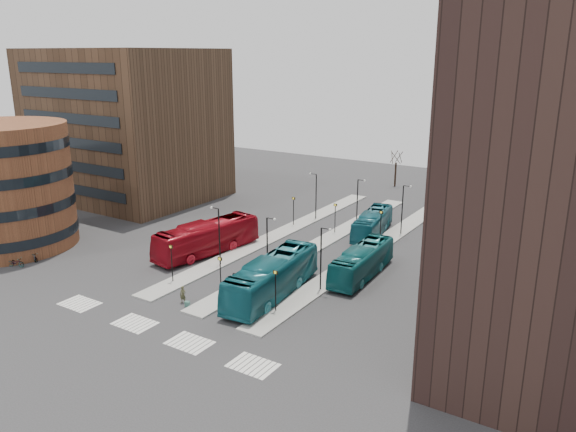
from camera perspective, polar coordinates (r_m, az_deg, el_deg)
The scene contains 23 objects.
ground at distance 45.68m, azimuth -18.20°, elevation -12.55°, with size 160.00×160.00×0.00m, color #2A2A2C.
island_left at distance 68.71m, azimuth -0.93°, elevation -1.82°, with size 2.50×45.00×0.15m, color gray.
island_mid at distance 65.75m, azimuth 3.44°, elevation -2.69°, with size 2.50×45.00×0.15m, color gray.
island_right at distance 63.23m, azimuth 8.19°, elevation -3.62°, with size 2.50×45.00×0.15m, color gray.
suitcase at distance 50.41m, azimuth -10.19°, elevation -8.81°, with size 0.41×0.32×0.51m, color navy.
red_bus at distance 62.43m, azimuth -8.23°, elevation -2.19°, with size 3.05×13.06×3.64m, color maroon.
teal_bus_a at distance 51.19m, azimuth -1.62°, elevation -6.20°, with size 3.10×13.25×3.69m, color #15616D.
teal_bus_b at distance 68.87m, azimuth 8.57°, elevation -0.74°, with size 2.50×10.67×2.97m, color #155C6B.
teal_bus_c at distance 56.11m, azimuth 7.53°, elevation -4.61°, with size 2.59×11.08×3.09m, color #146164.
teal_bus_d at distance 78.93m, azimuth 16.66°, elevation 1.11°, with size 2.85×12.18×3.39m, color #15666B.
traveller at distance 51.01m, azimuth -10.63°, elevation -7.86°, with size 0.57×0.38×1.57m, color #46452A.
commuter_a at distance 60.89m, azimuth -10.31°, elevation -3.77°, with size 0.79×0.62×1.63m, color black.
commuter_b at distance 53.44m, azimuth -5.54°, elevation -6.54°, with size 0.89×0.37×1.52m, color black.
commuter_c at distance 55.64m, azimuth -4.00°, elevation -5.53°, with size 1.00×0.58×1.55m, color black.
bicycle_near at distance 64.82m, azimuth -25.91°, elevation -4.27°, with size 0.65×1.85×0.97m, color gray.
bicycle_mid at distance 65.76m, azimuth -24.49°, elevation -3.81°, with size 0.45×1.60×0.96m, color gray.
bicycle_far at distance 65.77m, azimuth -24.49°, elevation -3.83°, with size 0.61×1.75×0.92m, color gray.
crosswalk_stripes at distance 46.78m, azimuth -12.97°, elevation -11.39°, with size 22.35×2.40×0.01m.
round_building at distance 70.78m, azimuth -27.01°, elevation 2.72°, with size 15.16×15.16×14.00m.
office_block at distance 88.85m, azimuth -16.03°, elevation 8.91°, with size 25.00×20.12×22.00m.
sign_poles at distance 59.51m, azimuth -0.17°, elevation -2.35°, with size 12.45×22.12×3.65m.
lamp_posts at distance 62.73m, azimuth 3.10°, elevation -0.27°, with size 14.04×20.24×6.12m.
bare_trees at distance 93.81m, azimuth 13.67°, elevation 4.31°, with size 10.97×8.14×5.90m.
Camera 1 is at (32.16, -24.41, 21.37)m, focal length 35.00 mm.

